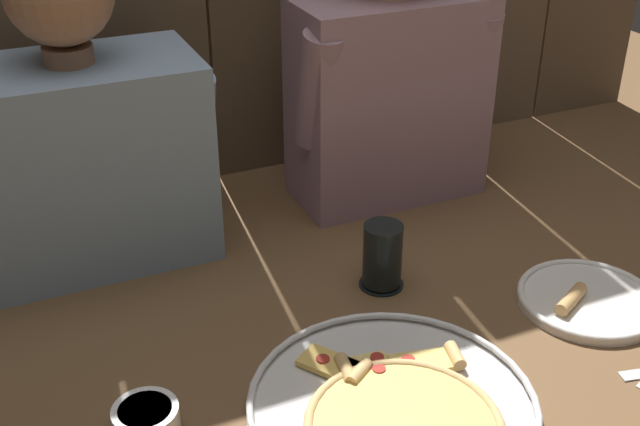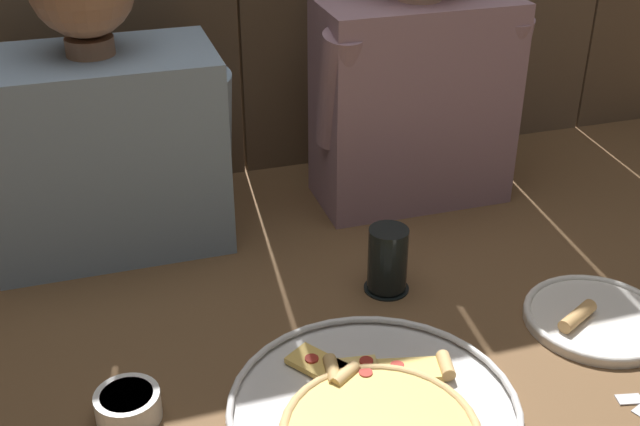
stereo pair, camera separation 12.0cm
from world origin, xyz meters
name	(u,v)px [view 2 (the right image)]	position (x,y,z in m)	size (l,w,h in m)	color
ground_plane	(340,348)	(0.00, 0.00, 0.00)	(3.20, 3.20, 0.00)	brown
pizza_tray	(376,415)	(0.00, -0.16, 0.01)	(0.40, 0.40, 0.03)	silver
dinner_plate	(596,318)	(0.41, -0.06, 0.01)	(0.23, 0.23, 0.03)	white
drinking_glass	(388,260)	(0.12, 0.13, 0.06)	(0.08, 0.08, 0.11)	black
dipping_bowl	(128,405)	(-0.32, -0.06, 0.02)	(0.09, 0.09, 0.04)	white
diner_left	(101,120)	(-0.29, 0.43, 0.24)	(0.44, 0.24, 0.56)	#849EB7
diner_right	(416,65)	(0.29, 0.43, 0.28)	(0.41, 0.19, 0.61)	gray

